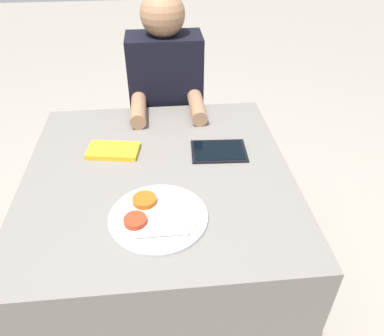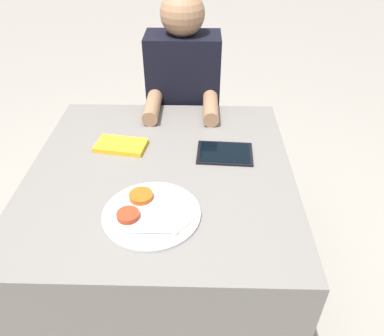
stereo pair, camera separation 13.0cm
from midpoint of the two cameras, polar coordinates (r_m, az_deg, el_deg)
ground_plane at (r=1.91m, az=-6.02°, el=-18.05°), size 12.00×12.00×0.00m
dining_table at (r=1.63m, az=-6.82°, el=-10.72°), size 0.98×1.03×0.72m
thali_tray at (r=1.20m, az=-8.39°, el=-7.43°), size 0.31×0.31×0.03m
red_notebook at (r=1.52m, az=-14.32°, el=2.45°), size 0.21×0.14×0.02m
tablet_device at (r=1.48m, az=1.62°, el=2.51°), size 0.22×0.17×0.01m
person_diner at (r=2.00m, az=-5.65°, el=7.25°), size 0.36×0.44×1.21m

